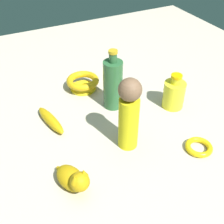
# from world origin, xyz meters

# --- Properties ---
(ground) EXTENTS (2.00, 2.00, 0.00)m
(ground) POSITION_xyz_m (0.00, 0.00, 0.00)
(ground) COLOR #BCB29E
(bottle_tall) EXTENTS (0.07, 0.07, 0.24)m
(bottle_tall) POSITION_xyz_m (-0.05, -0.10, 0.10)
(bottle_tall) COLOR #295B32
(bottle_tall) RESTS_ON ground
(bottle_short) EXTENTS (0.08, 0.08, 0.14)m
(bottle_short) POSITION_xyz_m (-0.27, 0.01, 0.06)
(bottle_short) COLOR yellow
(bottle_short) RESTS_ON ground
(nail_polish_jar) EXTENTS (0.04, 0.04, 0.03)m
(nail_polish_jar) POSITION_xyz_m (-0.14, -0.27, 0.02)
(nail_polish_jar) COLOR #B73324
(nail_polish_jar) RESTS_ON ground
(person_figure_adult) EXTENTS (0.08, 0.08, 0.26)m
(person_figure_adult) POSITION_xyz_m (-0.00, 0.12, 0.14)
(person_figure_adult) COLOR yellow
(person_figure_adult) RESTS_ON ground
(banana) EXTENTS (0.07, 0.18, 0.04)m
(banana) POSITION_xyz_m (0.20, -0.10, 0.02)
(banana) COLOR #C5990E
(banana) RESTS_ON ground
(bowl) EXTENTS (0.14, 0.14, 0.06)m
(bowl) POSITION_xyz_m (0.01, -0.26, 0.04)
(bowl) COLOR yellow
(bowl) RESTS_ON ground
(cat_figurine) EXTENTS (0.09, 0.14, 0.09)m
(cat_figurine) POSITION_xyz_m (0.23, 0.21, 0.04)
(cat_figurine) COLOR #B78D0D
(cat_figurine) RESTS_ON ground
(bangle) EXTENTS (0.09, 0.09, 0.02)m
(bangle) POSITION_xyz_m (-0.20, 0.25, 0.01)
(bangle) COLOR yellow
(bangle) RESTS_ON ground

